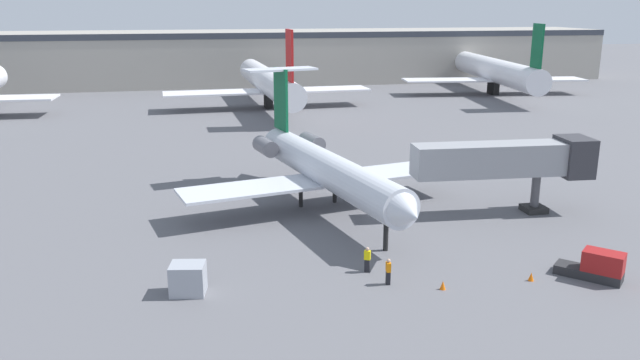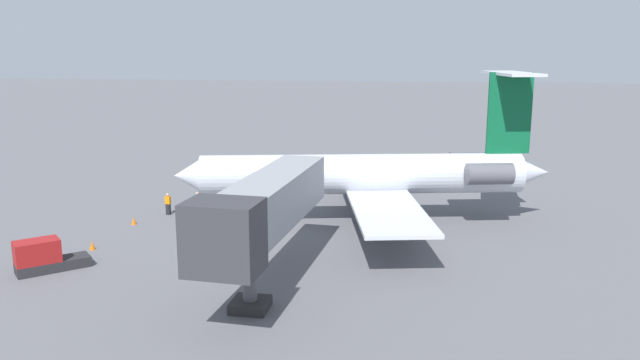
{
  "view_description": "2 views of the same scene",
  "coord_description": "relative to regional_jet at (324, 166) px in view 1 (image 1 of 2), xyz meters",
  "views": [
    {
      "loc": [
        -9.5,
        -50.46,
        16.7
      ],
      "look_at": [
        0.01,
        -4.91,
        3.82
      ],
      "focal_mm": 35.69,
      "sensor_mm": 36.0,
      "label": 1
    },
    {
      "loc": [
        45.92,
        3.47,
        12.54
      ],
      "look_at": [
        3.31,
        -3.84,
        3.43
      ],
      "focal_mm": 35.06,
      "sensor_mm": 36.0,
      "label": 2
    }
  ],
  "objects": [
    {
      "name": "regional_jet",
      "position": [
        0.0,
        0.0,
        0.0
      ],
      "size": [
        24.5,
        27.36,
        10.9
      ],
      "color": "silver",
      "rests_on": "ground_plane"
    },
    {
      "name": "ground_crew_marshaller",
      "position": [
        -0.03,
        -13.54,
        -2.81
      ],
      "size": [
        0.48,
        0.42,
        1.69
      ],
      "color": "black",
      "rests_on": "ground_plane"
    },
    {
      "name": "ground_plane",
      "position": [
        -1.29,
        0.28,
        -3.72
      ],
      "size": [
        400.0,
        400.0,
        0.1
      ],
      "primitive_type": "cube",
      "color": "#5B5B60"
    },
    {
      "name": "traffic_cone_near",
      "position": [
        3.75,
        -17.03,
        -3.39
      ],
      "size": [
        0.36,
        0.36,
        0.55
      ],
      "color": "orange",
      "rests_on": "ground_plane"
    },
    {
      "name": "ground_crew_loader",
      "position": [
        0.71,
        -15.65,
        -2.81
      ],
      "size": [
        0.29,
        0.42,
        1.69
      ],
      "color": "black",
      "rests_on": "ground_plane"
    },
    {
      "name": "jet_bridge",
      "position": [
        14.91,
        -4.33,
        0.86
      ],
      "size": [
        14.92,
        3.82,
        6.23
      ],
      "color": "gray",
      "rests_on": "ground_plane"
    },
    {
      "name": "traffic_cone_mid",
      "position": [
        9.64,
        -16.97,
        -3.39
      ],
      "size": [
        0.36,
        0.36,
        0.55
      ],
      "color": "orange",
      "rests_on": "ground_plane"
    },
    {
      "name": "terminal_building",
      "position": [
        -1.29,
        91.56,
        1.92
      ],
      "size": [
        167.9,
        20.0,
        11.14
      ],
      "color": "#9E998E",
      "rests_on": "ground_plane"
    },
    {
      "name": "parked_airliner_centre",
      "position": [
        46.72,
        62.49,
        0.82
      ],
      "size": [
        35.12,
        41.47,
        13.77
      ],
      "color": "white",
      "rests_on": "ground_plane"
    },
    {
      "name": "cargo_container_uld",
      "position": [
        -11.37,
        -14.43,
        -2.73
      ],
      "size": [
        2.3,
        2.01,
        1.87
      ],
      "color": "#999EA8",
      "rests_on": "ground_plane"
    },
    {
      "name": "baggage_tug_lead",
      "position": [
        13.75,
        -17.58,
        -2.83
      ],
      "size": [
        3.78,
        3.85,
        1.9
      ],
      "color": "#262628",
      "rests_on": "ground_plane"
    },
    {
      "name": "parked_airliner_west_mid",
      "position": [
        2.34,
        54.67,
        0.66
      ],
      "size": [
        34.28,
        40.69,
        13.47
      ],
      "color": "white",
      "rests_on": "ground_plane"
    }
  ]
}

